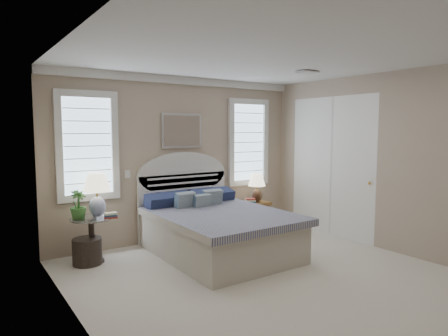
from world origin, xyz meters
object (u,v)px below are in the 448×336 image
nightstand_right (254,210)px  lamp_left (97,190)px  bed (215,227)px  floor_pot (87,251)px  side_table_left (92,235)px  lamp_right (257,185)px

nightstand_right → lamp_left: lamp_left is taller
bed → floor_pot: 1.82m
nightstand_right → lamp_left: bearing=-179.3°
side_table_left → nightstand_right: size_ratio=1.19×
floor_pot → lamp_right: bearing=2.2°
bed → lamp_right: size_ratio=4.47×
bed → floor_pot: (-1.73, 0.55, -0.21)m
side_table_left → lamp_right: bearing=1.5°
floor_pot → lamp_left: size_ratio=0.65×
side_table_left → floor_pot: side_table_left is taller
floor_pot → lamp_right: (3.06, 0.12, 0.66)m
bed → side_table_left: size_ratio=3.61×
floor_pot → lamp_left: 0.85m
nightstand_right → bed: bearing=-152.0°
lamp_right → nightstand_right: bearing=146.1°
floor_pot → lamp_left: lamp_left is taller
side_table_left → floor_pot: size_ratio=1.60×
bed → side_table_left: bearing=160.3°
side_table_left → lamp_right: (2.98, 0.08, 0.45)m
bed → floor_pot: size_ratio=5.78×
floor_pot → side_table_left: bearing=27.5°
bed → nightstand_right: size_ratio=4.29×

